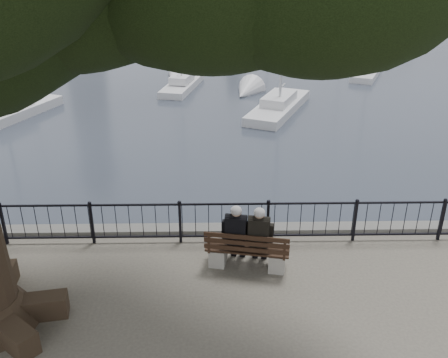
{
  "coord_description": "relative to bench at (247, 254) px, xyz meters",
  "views": [
    {
      "loc": [
        -0.18,
        -7.39,
        6.2
      ],
      "look_at": [
        0.0,
        2.5,
        1.6
      ],
      "focal_mm": 40.0,
      "sensor_mm": 36.0,
      "label": 1
    }
  ],
  "objects": [
    {
      "name": "harbor",
      "position": [
        -0.47,
        1.53,
        -0.82
      ],
      "size": [
        260.0,
        260.0,
        1.2
      ],
      "color": "#54534F",
      "rests_on": "ground"
    },
    {
      "name": "railing",
      "position": [
        -0.47,
        1.03,
        0.24
      ],
      "size": [
        22.06,
        0.06,
        1.0
      ],
      "color": "black",
      "rests_on": "ground"
    },
    {
      "name": "bench",
      "position": [
        0.0,
        0.0,
        0.0
      ],
      "size": [
        1.82,
        0.84,
        0.93
      ],
      "color": "gray",
      "rests_on": "ground"
    },
    {
      "name": "person_left",
      "position": [
        -0.22,
        0.14,
        0.35
      ],
      "size": [
        0.5,
        0.78,
        1.47
      ],
      "color": "black",
      "rests_on": "ground"
    },
    {
      "name": "person_right",
      "position": [
        0.25,
        0.06,
        0.35
      ],
      "size": [
        0.5,
        0.78,
        1.47
      ],
      "color": "black",
      "rests_on": "ground"
    },
    {
      "name": "sailboat_a",
      "position": [
        -10.25,
        13.43,
        -1.0
      ],
      "size": [
        3.8,
        6.06,
        11.52
      ],
      "color": "silver",
      "rests_on": "ground"
    },
    {
      "name": "sailboat_b",
      "position": [
        -2.48,
        18.74,
        -1.01
      ],
      "size": [
        2.35,
        4.95,
        9.72
      ],
      "color": "silver",
      "rests_on": "ground"
    },
    {
      "name": "sailboat_c",
      "position": [
        2.41,
        14.35,
        -0.99
      ],
      "size": [
        3.79,
        5.88,
        11.51
      ],
      "color": "silver",
      "rests_on": "ground"
    },
    {
      "name": "sailboat_d",
      "position": [
        8.77,
        21.69,
        -1.04
      ],
      "size": [
        3.17,
        4.84,
        8.59
      ],
      "color": "silver",
      "rests_on": "ground"
    },
    {
      "name": "sailboat_e",
      "position": [
        -14.37,
        28.4,
        -0.97
      ],
      "size": [
        1.68,
        5.54,
        12.36
      ],
      "color": "silver",
      "rests_on": "ground"
    },
    {
      "name": "sailboat_f",
      "position": [
        3.21,
        27.94,
        -0.99
      ],
      "size": [
        2.77,
        5.22,
        11.02
      ],
      "color": "silver",
      "rests_on": "ground"
    },
    {
      "name": "sailboat_g",
      "position": [
        9.86,
        32.99,
        -1.01
      ],
      "size": [
        3.77,
        6.08,
        11.14
      ],
      "color": "silver",
      "rests_on": "ground"
    },
    {
      "name": "sailboat_h",
      "position": [
        -4.18,
        35.28,
        -0.97
      ],
      "size": [
        3.31,
        6.05,
        12.74
      ],
      "color": "silver",
      "rests_on": "ground"
    }
  ]
}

